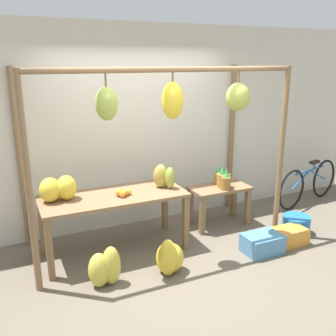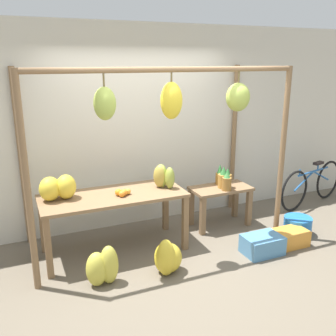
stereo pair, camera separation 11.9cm
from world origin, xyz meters
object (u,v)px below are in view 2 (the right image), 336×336
at_px(papaya_pile, 163,176).
at_px(fruit_crate_purple, 290,238).
at_px(banana_pile_ground_right, 167,258).
at_px(banana_pile_on_table, 58,188).
at_px(banana_pile_ground_left, 103,267).
at_px(orange_pile, 123,193).
at_px(parked_bicycle, 312,184).
at_px(blue_bucket, 297,226).
at_px(fruit_crate_white, 262,245).
at_px(pineapple_cluster, 224,179).

relative_size(papaya_pile, fruit_crate_purple, 0.71).
distance_m(banana_pile_ground_right, fruit_crate_purple, 1.73).
bearing_deg(banana_pile_ground_right, papaya_pile, 70.44).
bearing_deg(fruit_crate_purple, banana_pile_on_table, 162.87).
bearing_deg(papaya_pile, banana_pile_on_table, 176.63).
relative_size(banana_pile_ground_left, papaya_pile, 1.44).
distance_m(banana_pile_on_table, fruit_crate_purple, 2.98).
xyz_separation_m(orange_pile, papaya_pile, (0.57, 0.10, 0.10)).
bearing_deg(parked_bicycle, blue_bucket, -141.04).
xyz_separation_m(orange_pile, fruit_crate_white, (1.56, -0.71, -0.67)).
height_order(blue_bucket, papaya_pile, papaya_pile).
bearing_deg(banana_pile_ground_left, pineapple_cluster, 21.83).
xyz_separation_m(pineapple_cluster, banana_pile_ground_left, (-1.96, -0.78, -0.49)).
distance_m(banana_pile_ground_right, parked_bicycle, 3.19).
bearing_deg(pineapple_cluster, orange_pile, -172.62).
bearing_deg(banana_pile_on_table, orange_pile, -13.78).
relative_size(blue_bucket, fruit_crate_purple, 0.87).
distance_m(pineapple_cluster, banana_pile_ground_right, 1.59).
bearing_deg(fruit_crate_white, papaya_pile, 140.91).
height_order(orange_pile, parked_bicycle, orange_pile).
bearing_deg(fruit_crate_purple, orange_pile, 161.70).
relative_size(banana_pile_on_table, banana_pile_ground_left, 1.16).
bearing_deg(fruit_crate_white, fruit_crate_purple, 4.57).
bearing_deg(fruit_crate_white, banana_pile_on_table, 158.82).
relative_size(banana_pile_on_table, orange_pile, 2.61).
distance_m(pineapple_cluster, papaya_pile, 1.00).
relative_size(fruit_crate_white, parked_bicycle, 0.30).
bearing_deg(blue_bucket, banana_pile_ground_left, -177.48).
xyz_separation_m(pineapple_cluster, fruit_crate_purple, (0.48, -0.87, -0.59)).
bearing_deg(banana_pile_ground_right, pineapple_cluster, 34.35).
distance_m(parked_bicycle, papaya_pile, 2.83).
height_order(fruit_crate_white, parked_bicycle, parked_bicycle).
relative_size(orange_pile, papaya_pile, 0.64).
height_order(pineapple_cluster, papaya_pile, papaya_pile).
height_order(fruit_crate_white, papaya_pile, papaya_pile).
height_order(banana_pile_ground_left, banana_pile_ground_right, banana_pile_ground_left).
bearing_deg(parked_bicycle, orange_pile, -174.09).
bearing_deg(banana_pile_on_table, pineapple_cluster, 0.58).
bearing_deg(parked_bicycle, pineapple_cluster, -175.36).
bearing_deg(orange_pile, banana_pile_ground_right, -65.36).
bearing_deg(banana_pile_ground_right, banana_pile_ground_left, 174.70).
xyz_separation_m(fruit_crate_white, papaya_pile, (-0.99, 0.81, 0.78)).
bearing_deg(blue_bucket, banana_pile_on_table, 168.15).
height_order(pineapple_cluster, fruit_crate_purple, pineapple_cluster).
distance_m(fruit_crate_white, parked_bicycle, 2.07).
xyz_separation_m(banana_pile_ground_left, fruit_crate_purple, (2.44, -0.09, -0.10)).
bearing_deg(banana_pile_on_table, parked_bicycle, 2.37).
height_order(banana_pile_ground_right, fruit_crate_white, banana_pile_ground_right).
xyz_separation_m(orange_pile, parked_bicycle, (3.33, 0.34, -0.44)).
distance_m(banana_pile_ground_left, fruit_crate_white, 1.98).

